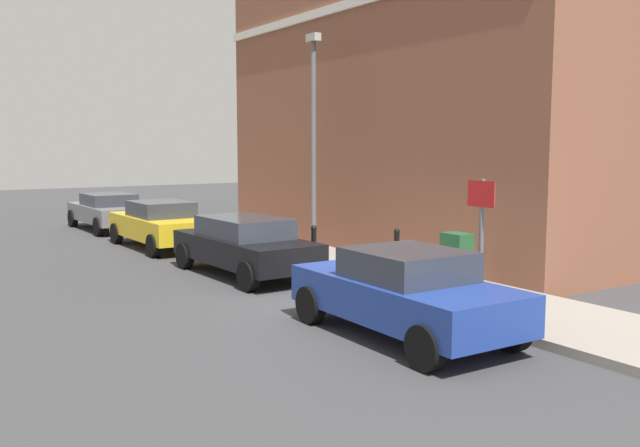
% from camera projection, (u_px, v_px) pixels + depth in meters
% --- Properties ---
extents(ground, '(80.00, 80.00, 0.00)m').
position_uv_depth(ground, '(350.00, 302.00, 13.15)').
color(ground, '#38383A').
extents(sidewalk, '(2.63, 30.00, 0.15)m').
position_uv_depth(sidewalk, '(280.00, 250.00, 19.16)').
color(sidewalk, gray).
rests_on(sidewalk, ground).
extents(corner_building, '(7.56, 13.28, 9.72)m').
position_uv_depth(corner_building, '(449.00, 83.00, 20.23)').
color(corner_building, brown).
rests_on(corner_building, ground).
extents(car_blue, '(1.92, 4.05, 1.40)m').
position_uv_depth(car_blue, '(405.00, 292.00, 10.68)').
color(car_blue, navy).
rests_on(car_blue, ground).
extents(car_black, '(1.93, 4.37, 1.36)m').
position_uv_depth(car_black, '(245.00, 244.00, 15.76)').
color(car_black, black).
rests_on(car_black, ground).
extents(car_yellow, '(1.89, 4.30, 1.39)m').
position_uv_depth(car_yellow, '(160.00, 224.00, 20.01)').
color(car_yellow, gold).
rests_on(car_yellow, ground).
extents(car_grey, '(1.95, 4.38, 1.31)m').
position_uv_depth(car_grey, '(108.00, 211.00, 24.36)').
color(car_grey, slate).
rests_on(car_grey, ground).
extents(utility_cabinet, '(0.46, 0.61, 1.15)m').
position_uv_depth(utility_cabinet, '(456.00, 264.00, 13.40)').
color(utility_cabinet, '#1E4C28').
rests_on(utility_cabinet, sidewalk).
extents(bollard_near_cabinet, '(0.14, 0.14, 1.04)m').
position_uv_depth(bollard_near_cabinet, '(397.00, 250.00, 15.08)').
color(bollard_near_cabinet, black).
rests_on(bollard_near_cabinet, sidewalk).
extents(bollard_far_kerb, '(0.14, 0.14, 1.04)m').
position_uv_depth(bollard_far_kerb, '(314.00, 246.00, 15.67)').
color(bollard_far_kerb, black).
rests_on(bollard_far_kerb, sidewalk).
extents(street_sign, '(0.08, 0.60, 2.30)m').
position_uv_depth(street_sign, '(481.00, 226.00, 11.45)').
color(street_sign, '#59595B').
rests_on(street_sign, sidewalk).
extents(lamppost, '(0.20, 0.44, 5.72)m').
position_uv_depth(lamppost, '(313.00, 134.00, 17.80)').
color(lamppost, '#59595B').
rests_on(lamppost, sidewalk).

